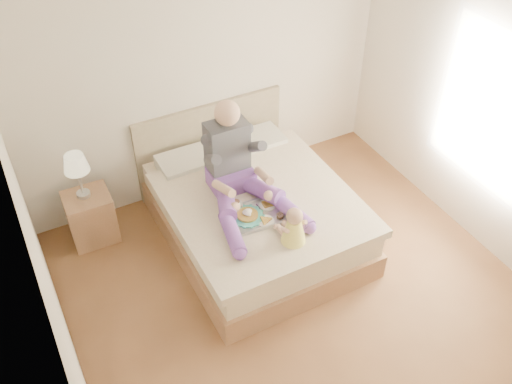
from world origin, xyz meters
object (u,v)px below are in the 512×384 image
nightstand (91,217)px  tray (258,212)px  bed (252,210)px  adult (237,171)px  baby (293,228)px

nightstand → tray: size_ratio=1.03×
nightstand → bed: bearing=-23.7°
bed → nightstand: bearing=154.4°
adult → baby: 0.80m
baby → adult: bearing=94.8°
bed → nightstand: 1.62m
nightstand → adult: 1.61m
tray → baby: bearing=-69.4°
adult → tray: (0.03, -0.35, -0.25)m
nightstand → tray: 1.75m
tray → baby: baby is taller
nightstand → tray: bearing=-37.0°
bed → adult: size_ratio=1.89×
tray → baby: size_ratio=1.43×
bed → tray: 0.51m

